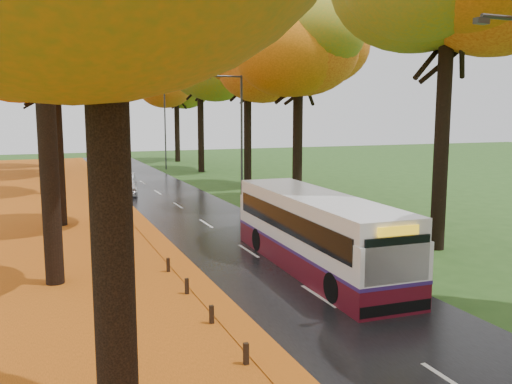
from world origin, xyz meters
TOP-DOWN VIEW (x-y plane):
  - road at (0.00, 25.00)m, footprint 6.50×90.00m
  - centre_line at (0.00, 25.00)m, footprint 0.12×90.00m
  - leaf_verge at (-9.00, 25.00)m, footprint 12.00×90.00m
  - leaf_drift at (-3.05, 25.00)m, footprint 0.90×90.00m
  - trees_left at (-7.18, 27.06)m, footprint 9.20×74.00m
  - trees_right at (7.19, 26.91)m, footprint 9.30×74.20m
  - streetlamp_mid at (3.95, 30.00)m, footprint 2.45×0.18m
  - streetlamp_far at (3.95, 52.00)m, footprint 2.45×0.18m
  - bus at (1.33, 14.74)m, footprint 2.77×10.38m
  - car_white at (-2.35, 35.61)m, footprint 2.18×4.25m
  - car_silver at (-2.35, 36.25)m, footprint 2.44×4.51m
  - car_dark at (-2.35, 42.42)m, footprint 1.93×3.97m

SIDE VIEW (x-z plane):
  - leaf_verge at x=-9.00m, z-range 0.00..0.02m
  - road at x=0.00m, z-range 0.00..0.04m
  - leaf_drift at x=-3.05m, z-range 0.04..0.05m
  - centre_line at x=0.00m, z-range 0.04..0.05m
  - car_dark at x=-2.35m, z-range 0.04..1.15m
  - car_white at x=-2.35m, z-range 0.04..1.42m
  - car_silver at x=-2.35m, z-range 0.04..1.45m
  - bus at x=1.33m, z-range 0.10..2.81m
  - streetlamp_mid at x=3.95m, z-range 0.71..8.71m
  - streetlamp_far at x=3.95m, z-range 0.71..8.71m
  - trees_left at x=-7.18m, z-range 2.59..16.48m
  - trees_right at x=7.19m, z-range 2.71..16.67m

